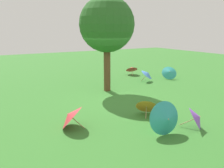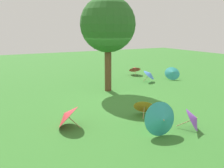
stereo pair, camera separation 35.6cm
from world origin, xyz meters
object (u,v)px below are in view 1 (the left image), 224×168
Objects in this scene: parasol_orange_0 at (146,105)px; parasol_purple_1 at (197,118)px; parasol_teal_0 at (169,72)px; parasol_teal_1 at (166,119)px; parasol_red_2 at (132,68)px; shade_tree at (107,25)px; parasol_blue_0 at (147,74)px; parasol_red_3 at (70,116)px.

parasol_purple_1 reaches higher than parasol_orange_0.
parasol_teal_0 is 1.11× the size of parasol_teal_1.
parasol_purple_1 is (4.14, 5.44, -0.07)m from parasol_teal_0.
parasol_teal_1 is 8.52m from parasol_red_2.
shade_tree reaches higher than parasol_teal_0.
parasol_blue_0 is at bearing -4.41° from parasol_teal_0.
shade_tree is at bearing -86.90° from parasol_purple_1.
shade_tree is 5.70m from parasol_purple_1.
parasol_purple_1 is at bearing 172.67° from parasol_teal_1.
parasol_blue_0 is at bearing -147.73° from parasol_red_3.
shade_tree is 5.11× the size of parasol_purple_1.
parasol_teal_1 reaches higher than parasol_orange_0.
parasol_teal_0 reaches higher than parasol_purple_1.
parasol_blue_0 is at bearing -128.98° from parasol_orange_0.
shade_tree reaches higher than parasol_red_3.
parasol_blue_0 is 6.55m from parasol_teal_1.
parasol_red_3 is at bearing 25.76° from parasol_teal_0.
shade_tree is 3.92× the size of parasol_red_3.
parasol_orange_0 is (0.34, 3.41, -2.70)m from shade_tree.
parasol_purple_1 is at bearing 93.10° from shade_tree.
shade_tree is 5.06m from parasol_red_3.
parasol_teal_0 reaches higher than parasol_blue_0.
parasol_blue_0 reaches higher than parasol_red_2.
shade_tree is at bearing 5.47° from parasol_teal_0.
parasol_red_3 is (3.22, -1.88, 0.04)m from parasol_purple_1.
parasol_purple_1 is at bearing 149.67° from parasol_red_3.
parasol_red_3 reaches higher than parasol_red_2.
parasol_red_3 is at bearing 32.27° from parasol_blue_0.
shade_tree is at bearing 39.04° from parasol_red_2.
parasol_red_2 is (-4.05, -7.49, -0.08)m from parasol_teal_1.
parasol_orange_0 is (4.74, 3.83, -0.06)m from parasol_teal_0.
parasol_red_3 is at bearing -30.33° from parasol_purple_1.
parasol_teal_1 reaches higher than parasol_red_2.
parasol_teal_0 is 7.44m from parasol_teal_1.
shade_tree is 4.40× the size of parasol_teal_1.
parasol_purple_1 is at bearing 110.73° from parasol_orange_0.
parasol_red_2 is at bearing -120.59° from parasol_orange_0.
parasol_blue_0 is 1.01× the size of parasol_teal_1.
parasol_teal_1 is at bearing 140.67° from parasol_red_3.
parasol_teal_1 is (0.82, 4.87, -2.56)m from shade_tree.
shade_tree is at bearing -99.56° from parasol_teal_1.
parasol_red_3 is at bearing -39.33° from parasol_teal_1.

